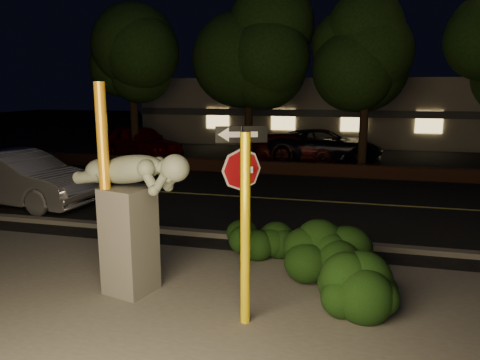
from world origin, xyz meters
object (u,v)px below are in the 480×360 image
object	(u,v)px
yellow_pole_left	(106,193)
silver_sedan	(19,179)
parked_car_darkred	(293,148)
parked_car_dark	(324,145)
parked_car_red	(140,142)
yellow_pole_right	(245,231)
signpost	(241,170)
sculpture	(130,207)

from	to	relation	value
yellow_pole_left	silver_sedan	world-z (taller)	yellow_pole_left
parked_car_darkred	parked_car_dark	xyz separation A→B (m)	(1.44, 0.45, 0.10)
parked_car_red	parked_car_darkred	bearing A→B (deg)	-55.86
yellow_pole_right	signpost	size ratio (longest dim) A/B	1.03
sculpture	parked_car_red	distance (m)	15.63
yellow_pole_left	signpost	xyz separation A→B (m)	(1.93, 1.51, 0.20)
yellow_pole_right	parked_car_red	xyz separation A→B (m)	(-8.88, 14.65, -0.62)
yellow_pole_right	signpost	distance (m)	2.05
parked_car_dark	signpost	bearing A→B (deg)	173.16
sculpture	parked_car_red	size ratio (longest dim) A/B	0.51
sculpture	parked_car_dark	size ratio (longest dim) A/B	0.46
yellow_pole_left	silver_sedan	xyz separation A→B (m)	(-5.76, 4.91, -0.98)
parked_car_darkred	yellow_pole_left	bearing A→B (deg)	172.43
silver_sedan	signpost	bearing A→B (deg)	-105.81
yellow_pole_right	sculpture	distance (m)	2.21
sculpture	parked_car_dark	bearing A→B (deg)	97.21
parked_car_dark	yellow_pole_left	bearing A→B (deg)	166.37
sculpture	parked_car_red	bearing A→B (deg)	130.58
sculpture	parked_car_darkred	world-z (taller)	sculpture
signpost	parked_car_dark	xyz separation A→B (m)	(0.51, 14.15, -1.24)
parked_car_darkred	parked_car_dark	size ratio (longest dim) A/B	0.84
silver_sedan	parked_car_red	world-z (taller)	parked_car_red
yellow_pole_right	signpost	world-z (taller)	yellow_pole_right
sculpture	silver_sedan	bearing A→B (deg)	157.20
silver_sedan	parked_car_darkred	xyz separation A→B (m)	(6.77, 10.31, -0.15)
yellow_pole_right	silver_sedan	world-z (taller)	yellow_pole_right
yellow_pole_right	parked_car_dark	xyz separation A→B (m)	(-0.02, 16.05, -0.69)
yellow_pole_right	silver_sedan	xyz separation A→B (m)	(-8.23, 5.29, -0.63)
parked_car_darkred	silver_sedan	bearing A→B (deg)	142.93
signpost	parked_car_darkred	size ratio (longest dim) A/B	0.62
signpost	sculpture	distance (m)	2.13
yellow_pole_left	sculpture	xyz separation A→B (m)	(0.33, 0.19, -0.26)
yellow_pole_right	parked_car_darkred	xyz separation A→B (m)	(-1.46, 15.60, -0.79)
sculpture	parked_car_dark	xyz separation A→B (m)	(2.12, 15.48, -0.78)
yellow_pole_left	parked_car_darkred	distance (m)	15.30
sculpture	parked_car_darkred	xyz separation A→B (m)	(0.68, 15.04, -0.88)
silver_sedan	parked_car_dark	size ratio (longest dim) A/B	0.91
silver_sedan	parked_car_red	xyz separation A→B (m)	(-0.65, 9.36, 0.01)
signpost	sculpture	world-z (taller)	signpost
silver_sedan	parked_car_dark	bearing A→B (deg)	-29.34
sculpture	parked_car_darkred	bearing A→B (deg)	102.40
signpost	parked_car_darkred	world-z (taller)	signpost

